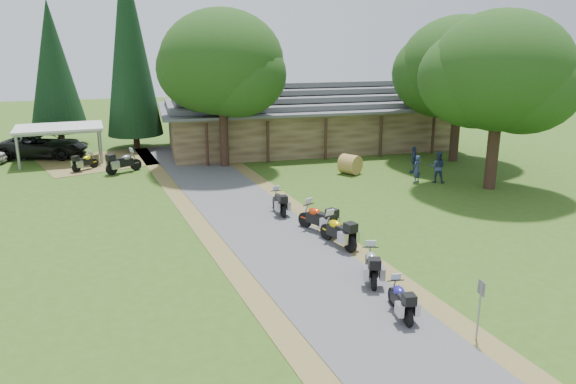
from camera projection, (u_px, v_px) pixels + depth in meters
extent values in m
plane|color=#335016|center=(335.00, 296.00, 18.67)|extent=(120.00, 120.00, 0.00)
plane|color=#4F4F52|center=(290.00, 253.00, 22.27)|extent=(51.95, 51.95, 0.00)
imported|color=black|center=(42.00, 140.00, 38.63)|extent=(4.07, 6.82, 2.44)
imported|color=navy|center=(417.00, 167.00, 32.34)|extent=(0.65, 0.60, 1.87)
imported|color=navy|center=(438.00, 164.00, 32.27)|extent=(0.75, 0.69, 2.15)
imported|color=navy|center=(414.00, 157.00, 34.48)|extent=(0.63, 0.68, 1.97)
cylinder|color=olive|center=(350.00, 164.00, 34.34)|extent=(1.61, 1.58, 1.19)
cone|color=black|center=(130.00, 50.00, 39.93)|extent=(4.00, 4.00, 14.33)
cone|color=black|center=(54.00, 74.00, 41.66)|extent=(4.21, 4.21, 10.73)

